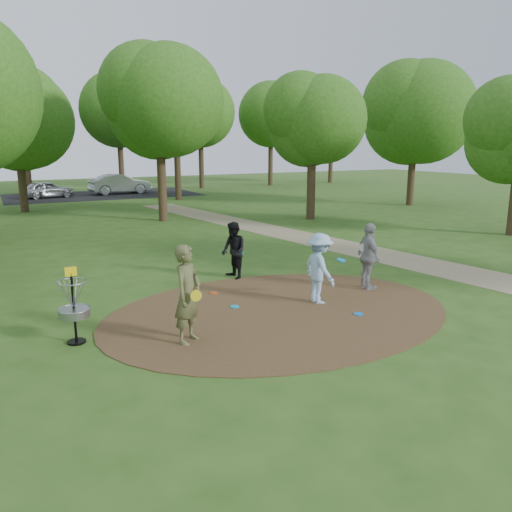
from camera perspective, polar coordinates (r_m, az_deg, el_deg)
name	(u,v)px	position (r m, az deg, el deg)	size (l,w,h in m)	color
ground	(280,312)	(11.74, 2.78, -6.38)	(100.00, 100.00, 0.00)	#2D5119
dirt_clearing	(280,311)	(11.74, 2.78, -6.34)	(8.40, 8.40, 0.02)	#47301C
footpath	(419,263)	(17.22, 18.13, -0.80)	(2.00, 40.00, 0.01)	#8C7A5B
parking_lot	(103,195)	(40.44, -17.09, 6.70)	(14.00, 8.00, 0.01)	black
player_observer_with_disc	(188,294)	(9.79, -7.82, -4.36)	(0.85, 0.83, 1.97)	brown
player_throwing_with_disc	(320,268)	(12.24, 7.27, -1.42)	(1.12, 1.16, 1.74)	#99BEE4
player_walking_with_disc	(234,251)	(14.39, -2.57, 0.62)	(0.65, 0.82, 1.66)	black
player_waiting_with_disc	(369,257)	(13.60, 12.74, -0.07)	(0.68, 1.13, 1.81)	#959698
disc_ground_cyan	(235,307)	(12.01, -2.45, -5.80)	(0.22, 0.22, 0.02)	#18A3C2
disc_ground_blue	(358,314)	(11.74, 11.62, -6.50)	(0.22, 0.22, 0.02)	blue
disc_ground_red	(214,293)	(13.11, -4.85, -4.23)	(0.22, 0.22, 0.02)	#C34513
car_left	(47,189)	(39.42, -22.79, 7.03)	(1.46, 3.64, 1.24)	#9A9DA1
car_right	(120,184)	(40.88, -15.26, 7.95)	(1.64, 4.69, 1.55)	#9DA0A4
disc_golf_basket	(73,300)	(10.32, -20.17, -4.78)	(0.63, 0.63, 1.54)	black
tree_ring	(176,108)	(20.82, -9.12, 16.34)	(37.29, 44.84, 8.91)	#332316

